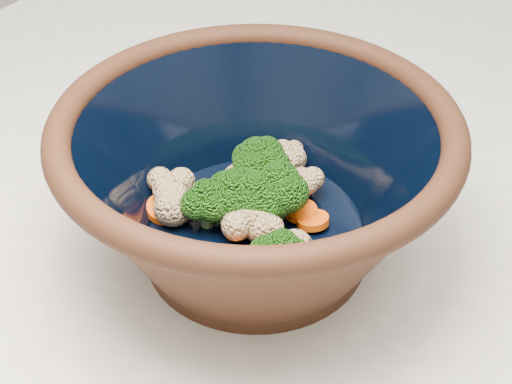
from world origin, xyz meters
TOP-DOWN VIEW (x-y plane):
  - mixing_bowl at (-0.05, -0.02)m, footprint 0.31×0.31m
  - vegetable_pile at (-0.05, -0.01)m, footprint 0.16×0.17m

SIDE VIEW (x-z plane):
  - vegetable_pile at x=-0.05m, z-range 0.93..0.98m
  - mixing_bowl at x=-0.05m, z-range 0.91..1.04m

